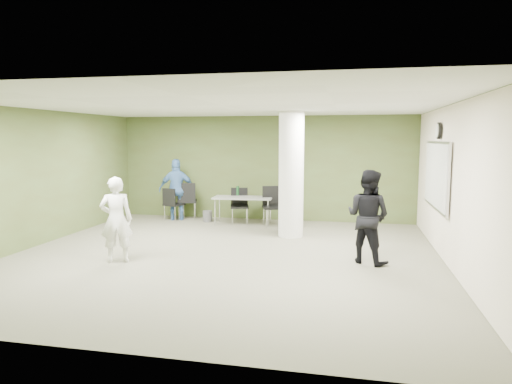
% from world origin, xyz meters
% --- Properties ---
extents(floor, '(8.00, 8.00, 0.00)m').
position_xyz_m(floor, '(0.00, 0.00, 0.00)').
color(floor, '#575545').
rests_on(floor, ground).
extents(ceiling, '(8.00, 8.00, 0.00)m').
position_xyz_m(ceiling, '(0.00, 0.00, 2.80)').
color(ceiling, white).
rests_on(ceiling, wall_back).
extents(wall_back, '(8.00, 2.80, 0.02)m').
position_xyz_m(wall_back, '(0.00, 4.00, 1.40)').
color(wall_back, '#464F25').
rests_on(wall_back, floor).
extents(wall_left, '(0.02, 8.00, 2.80)m').
position_xyz_m(wall_left, '(-4.00, 0.00, 1.40)').
color(wall_left, '#464F25').
rests_on(wall_left, floor).
extents(wall_right_cream, '(0.02, 8.00, 2.80)m').
position_xyz_m(wall_right_cream, '(4.00, 0.00, 1.40)').
color(wall_right_cream, beige).
rests_on(wall_right_cream, floor).
extents(column, '(0.56, 0.56, 2.80)m').
position_xyz_m(column, '(1.00, 2.00, 1.40)').
color(column, silver).
rests_on(column, floor).
extents(whiteboard, '(0.05, 2.30, 1.30)m').
position_xyz_m(whiteboard, '(3.92, 1.20, 1.50)').
color(whiteboard, silver).
rests_on(whiteboard, wall_right_cream).
extents(wall_clock, '(0.06, 0.32, 0.32)m').
position_xyz_m(wall_clock, '(3.92, 1.20, 2.35)').
color(wall_clock, black).
rests_on(wall_clock, wall_right_cream).
extents(folding_table, '(1.54, 0.75, 0.96)m').
position_xyz_m(folding_table, '(-0.39, 3.15, 0.66)').
color(folding_table, gray).
rests_on(folding_table, floor).
extents(wastebasket, '(0.25, 0.25, 0.29)m').
position_xyz_m(wastebasket, '(-1.40, 3.32, 0.15)').
color(wastebasket, '#4C4C4C').
rests_on(wastebasket, floor).
extents(chair_back_left, '(0.62, 0.62, 1.01)m').
position_xyz_m(chair_back_left, '(-2.05, 3.53, 0.59)').
color(chair_back_left, black).
rests_on(chair_back_left, floor).
extents(chair_back_right, '(0.55, 0.55, 0.88)m').
position_xyz_m(chair_back_right, '(-2.37, 3.27, 0.51)').
color(chair_back_right, black).
rests_on(chair_back_right, floor).
extents(chair_table_left, '(0.56, 0.56, 0.92)m').
position_xyz_m(chair_table_left, '(-0.52, 3.29, 0.54)').
color(chair_table_left, black).
rests_on(chair_table_left, floor).
extents(chair_table_right, '(0.64, 0.64, 1.00)m').
position_xyz_m(chair_table_right, '(0.39, 3.09, 0.59)').
color(chair_table_right, black).
rests_on(chair_table_right, floor).
extents(woman_white, '(0.66, 0.57, 1.54)m').
position_xyz_m(woman_white, '(-1.76, -0.79, 0.77)').
color(woman_white, white).
rests_on(woman_white, floor).
extents(man_black, '(1.02, 0.95, 1.66)m').
position_xyz_m(man_black, '(2.62, 0.09, 0.83)').
color(man_black, black).
rests_on(man_black, floor).
extents(man_blue, '(1.04, 0.65, 1.66)m').
position_xyz_m(man_blue, '(-2.27, 3.40, 0.83)').
color(man_blue, '#4673AF').
rests_on(man_blue, floor).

